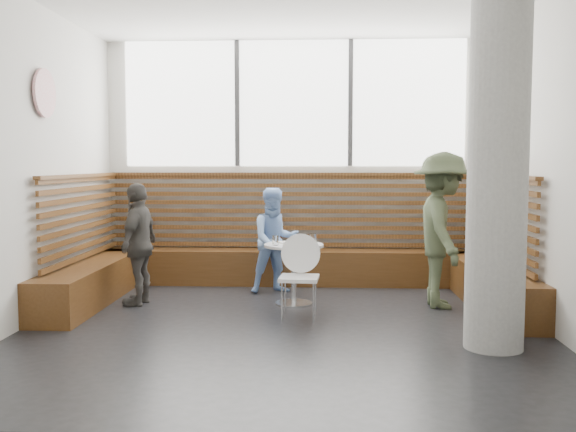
{
  "coord_description": "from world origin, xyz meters",
  "views": [
    {
      "loc": [
        0.36,
        -6.09,
        1.59
      ],
      "look_at": [
        0.0,
        1.0,
        1.0
      ],
      "focal_mm": 40.0,
      "sensor_mm": 36.0,
      "label": 1
    }
  ],
  "objects_px": {
    "cafe_chair": "(299,269)",
    "child_left": "(139,244)",
    "adult_man": "(442,230)",
    "child_back": "(275,240)",
    "concrete_column": "(498,162)",
    "cafe_table": "(294,261)"
  },
  "relations": [
    {
      "from": "cafe_table",
      "to": "adult_man",
      "type": "distance_m",
      "value": 1.68
    },
    {
      "from": "concrete_column",
      "to": "child_left",
      "type": "height_order",
      "value": "concrete_column"
    },
    {
      "from": "child_back",
      "to": "child_left",
      "type": "distance_m",
      "value": 1.65
    },
    {
      "from": "concrete_column",
      "to": "cafe_table",
      "type": "bearing_deg",
      "value": 137.85
    },
    {
      "from": "cafe_table",
      "to": "child_left",
      "type": "height_order",
      "value": "child_left"
    },
    {
      "from": "child_back",
      "to": "cafe_chair",
      "type": "bearing_deg",
      "value": -95.59
    },
    {
      "from": "cafe_table",
      "to": "adult_man",
      "type": "relative_size",
      "value": 0.4
    },
    {
      "from": "concrete_column",
      "to": "child_left",
      "type": "xyz_separation_m",
      "value": [
        -3.52,
        1.55,
        -0.92
      ]
    },
    {
      "from": "cafe_chair",
      "to": "child_left",
      "type": "height_order",
      "value": "child_left"
    },
    {
      "from": "cafe_chair",
      "to": "child_left",
      "type": "xyz_separation_m",
      "value": [
        -1.82,
        0.53,
        0.18
      ]
    },
    {
      "from": "cafe_table",
      "to": "child_back",
      "type": "relative_size",
      "value": 0.53
    },
    {
      "from": "concrete_column",
      "to": "cafe_chair",
      "type": "relative_size",
      "value": 3.74
    },
    {
      "from": "adult_man",
      "to": "concrete_column",
      "type": "bearing_deg",
      "value": -173.99
    },
    {
      "from": "cafe_table",
      "to": "adult_man",
      "type": "height_order",
      "value": "adult_man"
    },
    {
      "from": "concrete_column",
      "to": "adult_man",
      "type": "distance_m",
      "value": 1.76
    },
    {
      "from": "concrete_column",
      "to": "cafe_table",
      "type": "height_order",
      "value": "concrete_column"
    },
    {
      "from": "concrete_column",
      "to": "cafe_chair",
      "type": "height_order",
      "value": "concrete_column"
    },
    {
      "from": "concrete_column",
      "to": "cafe_table",
      "type": "distance_m",
      "value": 2.65
    },
    {
      "from": "child_back",
      "to": "concrete_column",
      "type": "bearing_deg",
      "value": -68.6
    },
    {
      "from": "cafe_chair",
      "to": "adult_man",
      "type": "xyz_separation_m",
      "value": [
        1.56,
        0.57,
        0.36
      ]
    },
    {
      "from": "cafe_table",
      "to": "child_left",
      "type": "distance_m",
      "value": 1.75
    },
    {
      "from": "adult_man",
      "to": "child_back",
      "type": "distance_m",
      "value": 2.02
    }
  ]
}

